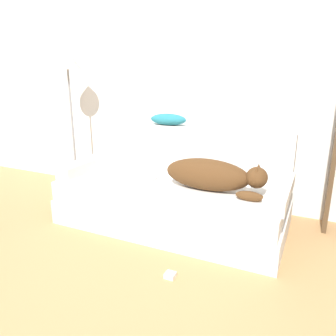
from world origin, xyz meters
TOP-DOWN VIEW (x-y plane):
  - wall_back at (0.00, 2.31)m, footprint 7.91×0.06m
  - couch at (0.09, 1.65)m, footprint 1.95×0.96m
  - couch_backrest at (0.09, 2.06)m, footprint 1.91×0.15m
  - couch_arm_left at (-0.81, 1.65)m, footprint 0.15×0.77m
  - couch_arm_right at (0.99, 1.65)m, footprint 0.15×0.77m
  - dog at (0.47, 1.58)m, footprint 0.83×0.24m
  - laptop at (-0.22, 1.61)m, footprint 0.32×0.21m
  - throw_pillow at (-0.14, 2.05)m, footprint 0.37×0.19m
  - floor_lamp at (-1.24, 1.94)m, footprint 0.29×0.29m
  - power_adapter at (0.42, 0.89)m, footprint 0.07×0.07m

SIDE VIEW (x-z plane):
  - power_adapter at x=0.42m, z-range 0.00..0.03m
  - couch at x=0.09m, z-range 0.00..0.39m
  - laptop at x=-0.22m, z-range 0.39..0.41m
  - couch_arm_left at x=-0.81m, z-range 0.39..0.50m
  - couch_arm_right at x=0.99m, z-range 0.39..0.50m
  - dog at x=0.47m, z-range 0.39..0.65m
  - couch_backrest at x=0.09m, z-range 0.39..0.82m
  - throw_pillow at x=-0.14m, z-range 0.82..0.93m
  - floor_lamp at x=-1.24m, z-range 0.51..2.05m
  - wall_back at x=0.00m, z-range 0.00..2.70m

